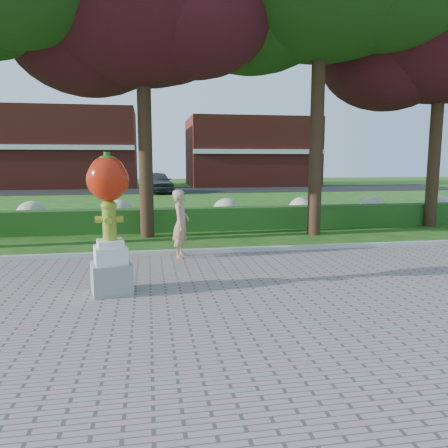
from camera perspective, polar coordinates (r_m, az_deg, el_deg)
name	(u,v)px	position (r m, az deg, el deg)	size (l,w,h in m)	color
ground	(249,285)	(8.80, 3.31, -8.00)	(100.00, 100.00, 0.00)	#184E13
walkway	(332,386)	(5.25, 13.91, -19.80)	(40.00, 14.00, 0.04)	gray
curb	(224,251)	(11.64, -0.05, -3.54)	(40.00, 0.18, 0.15)	#ADADA5
lawn_hedge	(204,219)	(15.48, -2.57, 0.66)	(24.00, 0.70, 0.80)	#144717
hydrangea_row	(216,211)	(16.52, -1.05, 1.68)	(20.10, 1.10, 0.99)	beige
street	(172,190)	(36.35, -6.79, 4.44)	(50.00, 8.00, 0.02)	black
building_left	(57,148)	(42.99, -20.94, 9.21)	(14.00, 8.00, 7.00)	maroon
building_right	(250,152)	(43.38, 3.44, 9.33)	(12.00, 8.00, 6.40)	maroon
tree_far_right	(439,32)	(18.60, 26.26, 21.52)	(7.88, 6.72, 10.21)	black
hydrant_sculpture	(109,220)	(8.17, -14.75, 0.54)	(0.82, 0.82, 2.58)	gray
woman	(181,224)	(10.96, -5.64, 0.03)	(0.62, 0.41, 1.71)	tan
parked_car	(157,182)	(33.27, -8.76, 5.44)	(1.90, 4.72, 1.61)	#383A3F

